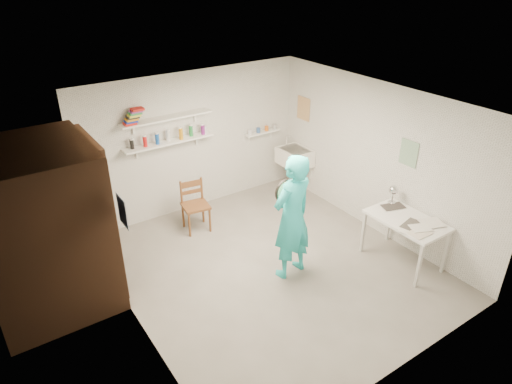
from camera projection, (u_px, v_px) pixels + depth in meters
floor at (272, 267)px, 6.60m from camera, size 4.00×4.50×0.02m
ceiling at (275, 105)px, 5.48m from camera, size 4.00×4.50×0.02m
wall_back at (194, 142)px, 7.69m from camera, size 4.00×0.02×2.40m
wall_front at (412, 284)px, 4.38m from camera, size 4.00×0.02×2.40m
wall_left at (126, 241)px, 5.04m from camera, size 0.02×4.50×2.40m
wall_right at (378, 159)px, 7.04m from camera, size 0.02×4.50×2.40m
doorway_recess at (101, 216)px, 5.91m from camera, size 0.02×0.90×2.00m
corridor_box at (42, 230)px, 5.53m from camera, size 1.40×1.50×2.10m
door_lintel at (89, 140)px, 5.43m from camera, size 0.06×1.05×0.10m
door_jamb_near at (116, 233)px, 5.55m from camera, size 0.06×0.10×2.00m
door_jamb_far at (91, 201)px, 6.28m from camera, size 0.06×0.10×2.00m
shelf_lower at (169, 142)px, 7.28m from camera, size 1.50×0.22×0.03m
shelf_upper at (167, 118)px, 7.09m from camera, size 1.50×0.22×0.03m
ledge_shelf at (262, 132)px, 8.34m from camera, size 0.70×0.14×0.03m
poster_left at (122, 211)px, 4.92m from camera, size 0.01×0.28×0.36m
poster_right_a at (303, 109)px, 8.19m from camera, size 0.01×0.34×0.42m
poster_right_b at (409, 153)px, 6.49m from camera, size 0.01×0.30×0.38m
belfast_sink at (295, 157)px, 8.39m from camera, size 0.48×0.60×0.30m
man at (292, 217)px, 6.08m from camera, size 0.71×0.52×1.80m
wall_clock at (285, 191)px, 6.11m from camera, size 0.33×0.08×0.32m
wooden_chair at (196, 206)px, 7.30m from camera, size 0.46×0.44×0.87m
work_table at (403, 241)px, 6.55m from camera, size 0.65×1.09×0.72m
desk_lamp at (394, 190)px, 6.69m from camera, size 0.14×0.14×0.14m
spray_cans at (169, 136)px, 7.23m from camera, size 1.26×0.06×0.17m
book_stack at (133, 116)px, 6.77m from camera, size 0.32×0.14×0.22m
ledge_pots at (262, 129)px, 8.31m from camera, size 0.48×0.07×0.09m
papers at (407, 218)px, 6.37m from camera, size 0.30×0.22×0.02m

